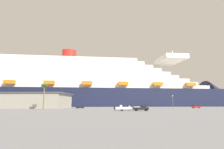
# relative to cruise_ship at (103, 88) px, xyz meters

# --- Properties ---
(ground_plane) EXTENTS (600.00, 600.00, 0.00)m
(ground_plane) POSITION_rel_cruise_ship_xyz_m (2.66, -43.21, -16.21)
(ground_plane) COLOR gray
(cruise_ship) EXTENTS (248.87, 53.86, 60.54)m
(cruise_ship) POSITION_rel_cruise_ship_xyz_m (0.00, 0.00, 0.00)
(cruise_ship) COLOR #191E38
(cruise_ship) RESTS_ON ground_plane
(terminal_building) EXTENTS (62.93, 32.75, 8.70)m
(terminal_building) POSITION_rel_cruise_ship_xyz_m (-50.23, -52.06, -11.84)
(terminal_building) COLOR gray
(terminal_building) RESTS_ON ground_plane
(pickup_truck) EXTENTS (5.70, 2.53, 2.20)m
(pickup_truck) POSITION_rel_cruise_ship_xyz_m (15.61, -96.05, -15.17)
(pickup_truck) COLOR black
(pickup_truck) RESTS_ON ground_plane
(small_boat_on_trailer) EXTENTS (7.56, 2.50, 2.15)m
(small_boat_on_trailer) POSITION_rel_cruise_ship_xyz_m (9.16, -96.41, -15.25)
(small_boat_on_trailer) COLOR #595960
(small_boat_on_trailer) RESTS_ON ground_plane
(palm_tree) EXTENTS (3.40, 3.12, 11.73)m
(palm_tree) POSITION_rel_cruise_ship_xyz_m (-26.44, -77.83, -6.82)
(palm_tree) COLOR brown
(palm_tree) RESTS_ON ground_plane
(street_lamp) EXTENTS (0.56, 0.56, 6.92)m
(street_lamp) POSITION_rel_cruise_ship_xyz_m (37.17, -69.89, -11.61)
(street_lamp) COLOR slate
(street_lamp) RESTS_ON ground_plane
(parked_car_red_hatchback) EXTENTS (4.63, 2.00, 1.58)m
(parked_car_red_hatchback) POSITION_rel_cruise_ship_xyz_m (54.70, -58.65, -15.38)
(parked_car_red_hatchback) COLOR red
(parked_car_red_hatchback) RESTS_ON ground_plane
(parked_car_blue_suv) EXTENTS (4.78, 2.54, 1.58)m
(parked_car_blue_suv) POSITION_rel_cruise_ship_xyz_m (-39.17, -61.19, -15.38)
(parked_car_blue_suv) COLOR #264C99
(parked_car_blue_suv) RESTS_ON ground_plane
(parked_car_silver_sedan) EXTENTS (4.86, 2.61, 1.58)m
(parked_car_silver_sedan) POSITION_rel_cruise_ship_xyz_m (20.22, -63.06, -15.38)
(parked_car_silver_sedan) COLOR silver
(parked_car_silver_sedan) RESTS_ON ground_plane
(parked_car_black_coupe) EXTENTS (4.68, 2.55, 1.58)m
(parked_car_black_coupe) POSITION_rel_cruise_ship_xyz_m (-11.43, -63.60, -15.38)
(parked_car_black_coupe) COLOR black
(parked_car_black_coupe) RESTS_ON ground_plane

